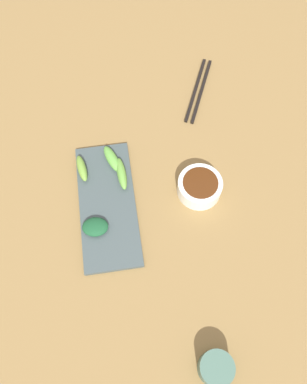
% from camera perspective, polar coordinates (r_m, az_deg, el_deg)
% --- Properties ---
extents(tabletop, '(2.10, 2.10, 0.02)m').
position_cam_1_polar(tabletop, '(0.95, -0.75, -1.42)').
color(tabletop, olive).
rests_on(tabletop, ground).
extents(sauce_bowl, '(0.11, 0.11, 0.05)m').
position_cam_1_polar(sauce_bowl, '(0.94, 6.84, 0.82)').
color(sauce_bowl, white).
rests_on(sauce_bowl, tabletop).
extents(serving_plate, '(0.13, 0.33, 0.01)m').
position_cam_1_polar(serving_plate, '(0.94, -6.83, -1.61)').
color(serving_plate, '#425152').
rests_on(serving_plate, tabletop).
extents(broccoli_stalk_0, '(0.05, 0.09, 0.02)m').
position_cam_1_polar(broccoli_stalk_0, '(0.97, -6.14, 4.88)').
color(broccoli_stalk_0, '#65B046').
rests_on(broccoli_stalk_0, serving_plate).
extents(broccoli_stalk_1, '(0.03, 0.09, 0.02)m').
position_cam_1_polar(broccoli_stalk_1, '(0.95, -4.75, 2.73)').
color(broccoli_stalk_1, '#68AA42').
rests_on(broccoli_stalk_1, serving_plate).
extents(broccoli_leafy_2, '(0.07, 0.05, 0.02)m').
position_cam_1_polar(broccoli_leafy_2, '(0.90, -8.61, -5.11)').
color(broccoli_leafy_2, '#1B522E').
rests_on(broccoli_leafy_2, serving_plate).
extents(broccoli_stalk_3, '(0.03, 0.08, 0.02)m').
position_cam_1_polar(broccoli_stalk_3, '(0.97, -10.55, 3.46)').
color(broccoli_stalk_3, '#73A53D').
rests_on(broccoli_stalk_3, serving_plate).
extents(chopsticks, '(0.12, 0.22, 0.01)m').
position_cam_1_polar(chopsticks, '(1.13, 6.68, 14.72)').
color(chopsticks, black).
rests_on(chopsticks, tabletop).
extents(tea_cup, '(0.07, 0.07, 0.05)m').
position_cam_1_polar(tea_cup, '(0.84, 9.21, -24.33)').
color(tea_cup, '#4A7060').
rests_on(tea_cup, tabletop).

